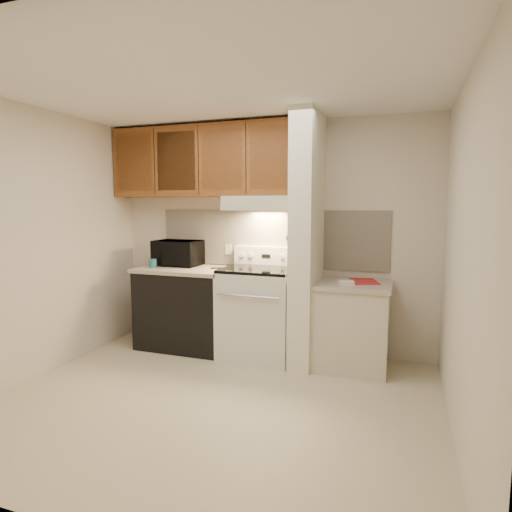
% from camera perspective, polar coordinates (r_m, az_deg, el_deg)
% --- Properties ---
extents(floor, '(3.60, 3.60, 0.00)m').
position_cam_1_polar(floor, '(3.72, -5.70, -18.77)').
color(floor, beige).
rests_on(floor, ground).
extents(ceiling, '(3.60, 3.60, 0.00)m').
position_cam_1_polar(ceiling, '(3.48, -6.21, 21.67)').
color(ceiling, white).
rests_on(ceiling, wall_back).
extents(wall_back, '(3.60, 2.50, 0.02)m').
position_cam_1_polar(wall_back, '(4.77, 1.74, 2.52)').
color(wall_back, beige).
rests_on(wall_back, floor).
extents(wall_left, '(0.02, 3.00, 2.50)m').
position_cam_1_polar(wall_left, '(4.45, -27.42, 1.46)').
color(wall_left, beige).
rests_on(wall_left, floor).
extents(wall_right, '(0.02, 3.00, 2.50)m').
position_cam_1_polar(wall_right, '(3.08, 25.97, -0.50)').
color(wall_right, beige).
rests_on(wall_right, floor).
extents(backsplash, '(2.60, 0.02, 0.63)m').
position_cam_1_polar(backsplash, '(4.76, 1.69, 2.33)').
color(backsplash, beige).
rests_on(backsplash, wall_back).
extents(range_body, '(0.76, 0.65, 0.92)m').
position_cam_1_polar(range_body, '(4.58, 0.39, -7.69)').
color(range_body, silver).
rests_on(range_body, floor).
extents(oven_window, '(0.50, 0.01, 0.30)m').
position_cam_1_polar(oven_window, '(4.28, -1.00, -8.17)').
color(oven_window, black).
rests_on(oven_window, range_body).
extents(oven_handle, '(0.65, 0.02, 0.02)m').
position_cam_1_polar(oven_handle, '(4.19, -1.18, -5.39)').
color(oven_handle, silver).
rests_on(oven_handle, range_body).
extents(cooktop, '(0.74, 0.64, 0.03)m').
position_cam_1_polar(cooktop, '(4.48, 0.39, -1.80)').
color(cooktop, black).
rests_on(cooktop, range_body).
extents(range_backguard, '(0.76, 0.08, 0.20)m').
position_cam_1_polar(range_backguard, '(4.74, 1.51, 0.06)').
color(range_backguard, silver).
rests_on(range_backguard, range_body).
extents(range_display, '(0.10, 0.01, 0.04)m').
position_cam_1_polar(range_display, '(4.70, 1.35, 0.00)').
color(range_display, black).
rests_on(range_display, range_backguard).
extents(range_knob_left_outer, '(0.05, 0.02, 0.05)m').
position_cam_1_polar(range_knob_left_outer, '(4.79, -1.85, 0.13)').
color(range_knob_left_outer, silver).
rests_on(range_knob_left_outer, range_backguard).
extents(range_knob_left_inner, '(0.05, 0.02, 0.05)m').
position_cam_1_polar(range_knob_left_inner, '(4.75, -0.72, 0.08)').
color(range_knob_left_inner, silver).
rests_on(range_knob_left_inner, range_backguard).
extents(range_knob_right_inner, '(0.05, 0.02, 0.05)m').
position_cam_1_polar(range_knob_right_inner, '(4.64, 3.46, -0.09)').
color(range_knob_right_inner, silver).
rests_on(range_knob_right_inner, range_backguard).
extents(range_knob_right_outer, '(0.05, 0.02, 0.05)m').
position_cam_1_polar(range_knob_right_outer, '(4.62, 4.65, -0.14)').
color(range_knob_right_outer, silver).
rests_on(range_knob_right_outer, range_backguard).
extents(dishwasher_front, '(1.00, 0.63, 0.87)m').
position_cam_1_polar(dishwasher_front, '(4.94, -9.35, -7.01)').
color(dishwasher_front, black).
rests_on(dishwasher_front, floor).
extents(left_countertop, '(1.04, 0.67, 0.04)m').
position_cam_1_polar(left_countertop, '(4.85, -9.46, -1.78)').
color(left_countertop, '#B4A48E').
rests_on(left_countertop, dishwasher_front).
extents(spoon_rest, '(0.21, 0.14, 0.01)m').
position_cam_1_polar(spoon_rest, '(4.73, -4.84, -1.61)').
color(spoon_rest, black).
rests_on(spoon_rest, left_countertop).
extents(teal_jar, '(0.10, 0.10, 0.10)m').
position_cam_1_polar(teal_jar, '(4.93, -13.60, -0.93)').
color(teal_jar, '#226864').
rests_on(teal_jar, left_countertop).
extents(outlet, '(0.08, 0.01, 0.12)m').
position_cam_1_polar(outlet, '(4.93, -3.69, 0.89)').
color(outlet, beige).
rests_on(outlet, backsplash).
extents(microwave, '(0.53, 0.36, 0.29)m').
position_cam_1_polar(microwave, '(5.03, -10.38, 0.41)').
color(microwave, black).
rests_on(microwave, left_countertop).
extents(partition_pillar, '(0.22, 0.70, 2.50)m').
position_cam_1_polar(partition_pillar, '(4.30, 6.82, 2.01)').
color(partition_pillar, white).
rests_on(partition_pillar, floor).
extents(pillar_trim, '(0.01, 0.70, 0.04)m').
position_cam_1_polar(pillar_trim, '(4.33, 5.33, 2.72)').
color(pillar_trim, brown).
rests_on(pillar_trim, partition_pillar).
extents(knife_strip, '(0.02, 0.42, 0.04)m').
position_cam_1_polar(knife_strip, '(4.28, 5.09, 2.95)').
color(knife_strip, black).
rests_on(knife_strip, partition_pillar).
extents(knife_blade_a, '(0.01, 0.03, 0.16)m').
position_cam_1_polar(knife_blade_a, '(4.12, 4.32, 1.42)').
color(knife_blade_a, silver).
rests_on(knife_blade_a, knife_strip).
extents(knife_handle_a, '(0.02, 0.02, 0.10)m').
position_cam_1_polar(knife_handle_a, '(4.12, 4.39, 3.51)').
color(knife_handle_a, black).
rests_on(knife_handle_a, knife_strip).
extents(knife_blade_b, '(0.01, 0.04, 0.18)m').
position_cam_1_polar(knife_blade_b, '(4.20, 4.60, 1.38)').
color(knife_blade_b, silver).
rests_on(knife_blade_b, knife_strip).
extents(knife_handle_b, '(0.02, 0.02, 0.10)m').
position_cam_1_polar(knife_handle_b, '(4.21, 4.69, 3.57)').
color(knife_handle_b, black).
rests_on(knife_handle_b, knife_strip).
extents(knife_blade_c, '(0.01, 0.04, 0.20)m').
position_cam_1_polar(knife_blade_c, '(4.28, 4.89, 1.34)').
color(knife_blade_c, silver).
rests_on(knife_blade_c, knife_strip).
extents(knife_handle_c, '(0.02, 0.02, 0.10)m').
position_cam_1_polar(knife_handle_c, '(4.28, 4.95, 3.62)').
color(knife_handle_c, black).
rests_on(knife_handle_c, knife_strip).
extents(knife_blade_d, '(0.01, 0.04, 0.16)m').
position_cam_1_polar(knife_blade_d, '(4.37, 5.19, 1.71)').
color(knife_blade_d, silver).
rests_on(knife_blade_d, knife_strip).
extents(knife_handle_d, '(0.02, 0.02, 0.10)m').
position_cam_1_polar(knife_handle_d, '(4.35, 5.18, 3.67)').
color(knife_handle_d, black).
rests_on(knife_handle_d, knife_strip).
extents(knife_blade_e, '(0.01, 0.04, 0.18)m').
position_cam_1_polar(knife_blade_e, '(4.44, 5.40, 1.65)').
color(knife_blade_e, silver).
rests_on(knife_blade_e, knife_strip).
extents(knife_handle_e, '(0.02, 0.02, 0.10)m').
position_cam_1_polar(knife_handle_e, '(4.42, 5.41, 3.71)').
color(knife_handle_e, black).
rests_on(knife_handle_e, knife_strip).
extents(oven_mitt, '(0.03, 0.10, 0.24)m').
position_cam_1_polar(oven_mitt, '(4.51, 5.63, 1.39)').
color(oven_mitt, slate).
rests_on(oven_mitt, partition_pillar).
extents(right_cab_base, '(0.70, 0.60, 0.81)m').
position_cam_1_polar(right_cab_base, '(4.38, 12.62, -9.27)').
color(right_cab_base, beige).
rests_on(right_cab_base, floor).
extents(right_countertop, '(0.74, 0.64, 0.04)m').
position_cam_1_polar(right_countertop, '(4.29, 12.77, -3.79)').
color(right_countertop, '#B4A48E').
rests_on(right_countertop, right_cab_base).
extents(red_folder, '(0.33, 0.39, 0.01)m').
position_cam_1_polar(red_folder, '(4.37, 14.23, -3.29)').
color(red_folder, red).
rests_on(red_folder, right_countertop).
extents(white_box, '(0.16, 0.14, 0.04)m').
position_cam_1_polar(white_box, '(4.19, 11.94, -3.49)').
color(white_box, white).
rests_on(white_box, right_countertop).
extents(range_hood, '(0.78, 0.44, 0.15)m').
position_cam_1_polar(range_hood, '(4.55, 0.91, 7.04)').
color(range_hood, beige).
rests_on(range_hood, upper_cabinets).
extents(hood_lip, '(0.78, 0.04, 0.06)m').
position_cam_1_polar(hood_lip, '(4.35, 0.04, 6.46)').
color(hood_lip, beige).
rests_on(hood_lip, range_hood).
extents(upper_cabinets, '(2.18, 0.33, 0.77)m').
position_cam_1_polar(upper_cabinets, '(4.88, -6.81, 12.39)').
color(upper_cabinets, brown).
rests_on(upper_cabinets, wall_back).
extents(cab_door_a, '(0.46, 0.01, 0.63)m').
position_cam_1_polar(cab_door_a, '(5.15, -15.99, 11.88)').
color(cab_door_a, brown).
rests_on(cab_door_a, upper_cabinets).
extents(cab_gap_a, '(0.01, 0.01, 0.73)m').
position_cam_1_polar(cab_gap_a, '(5.00, -13.38, 12.12)').
color(cab_gap_a, black).
rests_on(cab_gap_a, upper_cabinets).
extents(cab_door_b, '(0.46, 0.01, 0.63)m').
position_cam_1_polar(cab_door_b, '(4.86, -10.61, 12.34)').
color(cab_door_b, brown).
rests_on(cab_door_b, upper_cabinets).
extents(cab_gap_b, '(0.01, 0.01, 0.73)m').
position_cam_1_polar(cab_gap_b, '(4.73, -7.68, 12.55)').
color(cab_gap_b, black).
rests_on(cab_gap_b, upper_cabinets).
extents(cab_door_c, '(0.46, 0.01, 0.63)m').
position_cam_1_polar(cab_door_c, '(4.62, -4.58, 12.73)').
color(cab_door_c, brown).
rests_on(cab_door_c, upper_cabinets).
extents(cab_gap_c, '(0.01, 0.01, 0.73)m').
position_cam_1_polar(cab_gap_c, '(4.52, -1.34, 12.89)').
color(cab_gap_c, black).
rests_on(cab_gap_c, upper_cabinets).
extents(cab_door_d, '(0.46, 0.01, 0.63)m').
position_cam_1_polar(cab_door_d, '(4.43, 2.05, 13.01)').
color(cab_door_d, brown).
rests_on(cab_door_d, upper_cabinets).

